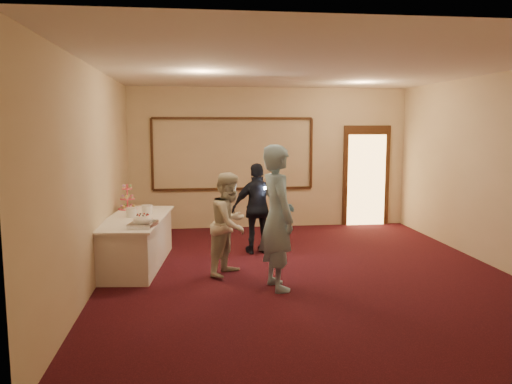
{
  "coord_description": "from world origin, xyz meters",
  "views": [
    {
      "loc": [
        -1.65,
        -7.14,
        2.19
      ],
      "look_at": [
        -0.67,
        0.64,
        1.15
      ],
      "focal_mm": 35.0,
      "sensor_mm": 36.0,
      "label": 1
    }
  ],
  "objects_px": {
    "cupcake_stand": "(127,199)",
    "man": "(278,218)",
    "buffet_table": "(136,241)",
    "tart": "(145,220)",
    "pavlova_tray": "(143,222)",
    "plate_stack_a": "(132,212)",
    "guest": "(258,208)",
    "plate_stack_b": "(147,210)",
    "woman": "(230,224)"
  },
  "relations": [
    {
      "from": "buffet_table",
      "to": "pavlova_tray",
      "type": "bearing_deg",
      "value": -75.89
    },
    {
      "from": "man",
      "to": "tart",
      "type": "bearing_deg",
      "value": 49.97
    },
    {
      "from": "plate_stack_a",
      "to": "guest",
      "type": "xyz_separation_m",
      "value": [
        2.07,
        0.5,
        -0.06
      ]
    },
    {
      "from": "plate_stack_b",
      "to": "guest",
      "type": "bearing_deg",
      "value": 8.22
    },
    {
      "from": "man",
      "to": "plate_stack_a",
      "type": "bearing_deg",
      "value": 44.19
    },
    {
      "from": "guest",
      "to": "plate_stack_a",
      "type": "bearing_deg",
      "value": 5.22
    },
    {
      "from": "buffet_table",
      "to": "tart",
      "type": "relative_size",
      "value": 9.16
    },
    {
      "from": "tart",
      "to": "man",
      "type": "relative_size",
      "value": 0.13
    },
    {
      "from": "plate_stack_b",
      "to": "tart",
      "type": "bearing_deg",
      "value": -87.8
    },
    {
      "from": "pavlova_tray",
      "to": "plate_stack_a",
      "type": "bearing_deg",
      "value": 107.67
    },
    {
      "from": "man",
      "to": "woman",
      "type": "distance_m",
      "value": 0.96
    },
    {
      "from": "buffet_table",
      "to": "cupcake_stand",
      "type": "distance_m",
      "value": 1.01
    },
    {
      "from": "cupcake_stand",
      "to": "plate_stack_a",
      "type": "height_order",
      "value": "cupcake_stand"
    },
    {
      "from": "pavlova_tray",
      "to": "plate_stack_b",
      "type": "bearing_deg",
      "value": 91.66
    },
    {
      "from": "cupcake_stand",
      "to": "man",
      "type": "xyz_separation_m",
      "value": [
        2.24,
        -2.19,
        0.03
      ]
    },
    {
      "from": "cupcake_stand",
      "to": "tart",
      "type": "relative_size",
      "value": 1.86
    },
    {
      "from": "plate_stack_a",
      "to": "guest",
      "type": "height_order",
      "value": "guest"
    },
    {
      "from": "plate_stack_a",
      "to": "man",
      "type": "distance_m",
      "value": 2.52
    },
    {
      "from": "buffet_table",
      "to": "plate_stack_b",
      "type": "distance_m",
      "value": 0.56
    },
    {
      "from": "plate_stack_b",
      "to": "man",
      "type": "distance_m",
      "value": 2.49
    },
    {
      "from": "woman",
      "to": "plate_stack_b",
      "type": "bearing_deg",
      "value": 86.52
    },
    {
      "from": "man",
      "to": "buffet_table",
      "type": "bearing_deg",
      "value": 44.18
    },
    {
      "from": "cupcake_stand",
      "to": "tart",
      "type": "bearing_deg",
      "value": -71.39
    },
    {
      "from": "plate_stack_a",
      "to": "woman",
      "type": "relative_size",
      "value": 0.12
    },
    {
      "from": "plate_stack_b",
      "to": "pavlova_tray",
      "type": "bearing_deg",
      "value": -88.34
    },
    {
      "from": "cupcake_stand",
      "to": "guest",
      "type": "height_order",
      "value": "guest"
    },
    {
      "from": "pavlova_tray",
      "to": "plate_stack_a",
      "type": "height_order",
      "value": "pavlova_tray"
    },
    {
      "from": "buffet_table",
      "to": "man",
      "type": "height_order",
      "value": "man"
    },
    {
      "from": "cupcake_stand",
      "to": "tart",
      "type": "height_order",
      "value": "cupcake_stand"
    },
    {
      "from": "pavlova_tray",
      "to": "plate_stack_b",
      "type": "distance_m",
      "value": 1.03
    },
    {
      "from": "pavlova_tray",
      "to": "guest",
      "type": "bearing_deg",
      "value": 35.4
    },
    {
      "from": "tart",
      "to": "guest",
      "type": "relative_size",
      "value": 0.16
    },
    {
      "from": "pavlova_tray",
      "to": "plate_stack_b",
      "type": "relative_size",
      "value": 2.87
    },
    {
      "from": "cupcake_stand",
      "to": "guest",
      "type": "xyz_separation_m",
      "value": [
        2.22,
        -0.27,
        -0.16
      ]
    },
    {
      "from": "pavlova_tray",
      "to": "woman",
      "type": "bearing_deg",
      "value": 4.85
    },
    {
      "from": "cupcake_stand",
      "to": "plate_stack_b",
      "type": "xyz_separation_m",
      "value": [
        0.38,
        -0.54,
        -0.1
      ]
    },
    {
      "from": "pavlova_tray",
      "to": "tart",
      "type": "relative_size",
      "value": 2.01
    },
    {
      "from": "pavlova_tray",
      "to": "tart",
      "type": "distance_m",
      "value": 0.37
    },
    {
      "from": "guest",
      "to": "buffet_table",
      "type": "bearing_deg",
      "value": 6.78
    },
    {
      "from": "man",
      "to": "guest",
      "type": "relative_size",
      "value": 1.25
    },
    {
      "from": "tart",
      "to": "woman",
      "type": "bearing_deg",
      "value": -11.79
    },
    {
      "from": "plate_stack_a",
      "to": "plate_stack_b",
      "type": "bearing_deg",
      "value": 47.05
    },
    {
      "from": "guest",
      "to": "woman",
      "type": "bearing_deg",
      "value": 55.7
    },
    {
      "from": "tart",
      "to": "cupcake_stand",
      "type": "bearing_deg",
      "value": 108.61
    },
    {
      "from": "plate_stack_b",
      "to": "woman",
      "type": "bearing_deg",
      "value": -35.84
    },
    {
      "from": "man",
      "to": "guest",
      "type": "distance_m",
      "value": 1.93
    },
    {
      "from": "man",
      "to": "guest",
      "type": "bearing_deg",
      "value": -11.21
    },
    {
      "from": "buffet_table",
      "to": "plate_stack_b",
      "type": "xyz_separation_m",
      "value": [
        0.16,
        0.28,
        0.46
      ]
    },
    {
      "from": "cupcake_stand",
      "to": "woman",
      "type": "distance_m",
      "value": 2.21
    },
    {
      "from": "pavlova_tray",
      "to": "plate_stack_a",
      "type": "relative_size",
      "value": 2.94
    }
  ]
}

